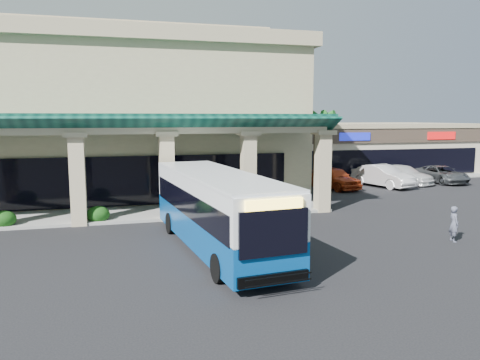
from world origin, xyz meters
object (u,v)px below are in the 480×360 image
object	(u,v)px
transit_bus	(217,212)
car_gray	(441,174)
car_silver	(334,178)
car_white	(383,176)
pedestrian	(454,224)
car_red	(403,175)

from	to	relation	value
transit_bus	car_gray	size ratio (longest dim) A/B	2.24
transit_bus	car_silver	distance (m)	18.81
car_white	pedestrian	bearing A→B (deg)	-127.92
car_silver	car_red	size ratio (longest dim) A/B	0.95
car_gray	pedestrian	bearing A→B (deg)	-126.87
car_gray	car_silver	bearing A→B (deg)	-176.23
transit_bus	car_red	distance (m)	24.51
car_red	transit_bus	bearing A→B (deg)	-163.46
transit_bus	car_silver	size ratio (longest dim) A/B	2.31
car_white	car_red	world-z (taller)	car_white
transit_bus	car_gray	xyz separation A→B (m)	(22.69, 14.80, -0.89)
pedestrian	car_silver	distance (m)	15.79
pedestrian	car_red	bearing A→B (deg)	-16.19
car_white	car_red	bearing A→B (deg)	7.22
pedestrian	car_white	bearing A→B (deg)	-9.89
pedestrian	car_silver	xyz separation A→B (m)	(1.98, 15.66, 0.05)
pedestrian	car_white	world-z (taller)	car_white
pedestrian	car_white	distance (m)	16.68
pedestrian	car_red	world-z (taller)	pedestrian
transit_bus	car_gray	distance (m)	27.10
car_white	car_gray	xyz separation A→B (m)	(6.13, 0.82, -0.15)
transit_bus	car_silver	xyz separation A→B (m)	(12.38, 14.14, -0.76)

